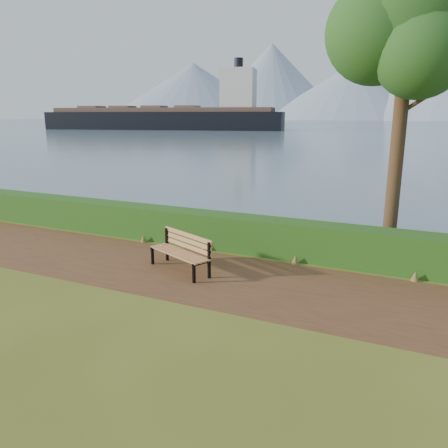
% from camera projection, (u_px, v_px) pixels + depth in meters
% --- Properties ---
extents(ground, '(140.00, 140.00, 0.00)m').
position_uv_depth(ground, '(205.00, 280.00, 10.33)').
color(ground, '#52601B').
rests_on(ground, ground).
extents(path, '(40.00, 3.40, 0.01)m').
position_uv_depth(path, '(211.00, 276.00, 10.60)').
color(path, '#552F1D').
rests_on(path, ground).
extents(hedge, '(32.00, 0.85, 1.00)m').
position_uv_depth(hedge, '(247.00, 234.00, 12.50)').
color(hedge, '#1A3F12').
rests_on(hedge, ground).
extents(water, '(700.00, 510.00, 0.00)m').
position_uv_depth(water, '(423.00, 122.00, 239.02)').
color(water, '#476272').
rests_on(water, ground).
extents(mountains, '(585.00, 190.00, 70.00)m').
position_uv_depth(mountains, '(418.00, 86.00, 364.51)').
color(mountains, gray).
rests_on(mountains, ground).
extents(bench, '(1.94, 1.24, 0.95)m').
position_uv_depth(bench, '(182.00, 250.00, 10.89)').
color(bench, black).
rests_on(bench, ground).
extents(tree, '(4.09, 3.37, 8.13)m').
position_uv_depth(tree, '(409.00, 24.00, 11.10)').
color(tree, '#321D14').
rests_on(tree, ground).
extents(cargo_ship, '(65.04, 23.86, 19.54)m').
position_uv_depth(cargo_ship, '(171.00, 119.00, 116.46)').
color(cargo_ship, black).
rests_on(cargo_ship, ground).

